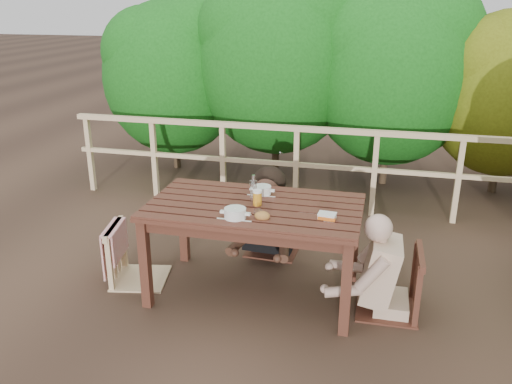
% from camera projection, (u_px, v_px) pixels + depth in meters
% --- Properties ---
extents(ground, '(60.00, 60.00, 0.00)m').
position_uv_depth(ground, '(255.00, 292.00, 4.54)').
color(ground, '#483224').
rests_on(ground, ground).
extents(table, '(1.72, 0.97, 0.80)m').
position_uv_depth(table, '(255.00, 250.00, 4.40)').
color(table, '#402016').
rests_on(table, ground).
extents(chair_left, '(0.57, 0.57, 0.97)m').
position_uv_depth(chair_left, '(137.00, 230.00, 4.58)').
color(chair_left, tan).
rests_on(chair_left, ground).
extents(chair_far, '(0.51, 0.51, 0.99)m').
position_uv_depth(chair_far, '(274.00, 204.00, 5.12)').
color(chair_far, '#402016').
rests_on(chair_far, ground).
extents(chair_right, '(0.51, 0.51, 1.01)m').
position_uv_depth(chair_right, '(392.00, 253.00, 4.12)').
color(chair_right, '#402016').
rests_on(chair_right, ground).
extents(woman, '(0.59, 0.72, 1.41)m').
position_uv_depth(woman, '(274.00, 183.00, 5.07)').
color(woman, black).
rests_on(woman, ground).
extents(diner_right, '(0.68, 0.55, 1.35)m').
position_uv_depth(diner_right, '(398.00, 234.00, 4.05)').
color(diner_right, tan).
rests_on(diner_right, ground).
extents(railing, '(5.60, 0.10, 1.01)m').
position_uv_depth(railing, '(296.00, 168.00, 6.19)').
color(railing, tan).
rests_on(railing, ground).
extents(hedge_row, '(6.60, 1.60, 3.80)m').
position_uv_depth(hedge_row, '(346.00, 38.00, 6.71)').
color(hedge_row, '#124E12').
rests_on(hedge_row, ground).
extents(soup_near, '(0.28, 0.28, 0.09)m').
position_uv_depth(soup_near, '(235.00, 214.00, 3.99)').
color(soup_near, silver).
rests_on(soup_near, table).
extents(soup_far, '(0.26, 0.26, 0.09)m').
position_uv_depth(soup_far, '(262.00, 191.00, 4.48)').
color(soup_far, silver).
rests_on(soup_far, table).
extents(bread_roll, '(0.12, 0.09, 0.07)m').
position_uv_depth(bread_roll, '(262.00, 216.00, 3.98)').
color(bread_roll, '#9C6A2E').
rests_on(bread_roll, table).
extents(beer_glass, '(0.07, 0.07, 0.14)m').
position_uv_depth(beer_glass, '(257.00, 199.00, 4.23)').
color(beer_glass, gold).
rests_on(beer_glass, table).
extents(bottle, '(0.06, 0.06, 0.24)m').
position_uv_depth(bottle, '(253.00, 189.00, 4.28)').
color(bottle, silver).
rests_on(bottle, table).
extents(tumbler, '(0.06, 0.06, 0.07)m').
position_uv_depth(tumbler, '(258.00, 214.00, 4.01)').
color(tumbler, white).
rests_on(tumbler, table).
extents(butter_tub, '(0.14, 0.11, 0.06)m').
position_uv_depth(butter_tub, '(327.00, 217.00, 3.98)').
color(butter_tub, silver).
rests_on(butter_tub, table).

